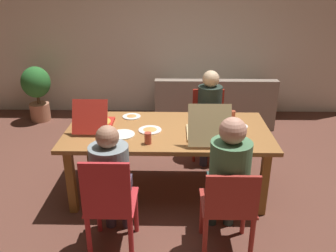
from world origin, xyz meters
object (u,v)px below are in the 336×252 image
at_px(plate_1, 150,130).
at_px(drinking_glass_1, 148,138).
at_px(person_0, 228,172).
at_px(plate_3, 238,126).
at_px(drinking_glass_0, 232,115).
at_px(chair_1, 110,204).
at_px(person_1, 111,176).
at_px(chair_0, 228,208).
at_px(pizza_box_1, 207,131).
at_px(plate_0, 132,116).
at_px(chair_2, 208,118).
at_px(person_2, 210,108).
at_px(couch, 213,106).
at_px(potted_plant, 37,89).
at_px(dining_table, 168,136).
at_px(plate_2, 122,134).
at_px(pizza_box_0, 95,122).

relative_size(plate_1, drinking_glass_1, 2.13).
bearing_deg(person_0, drinking_glass_1, 144.53).
height_order(person_0, plate_1, person_0).
relative_size(plate_3, drinking_glass_0, 1.99).
relative_size(chair_1, person_1, 0.82).
distance_m(chair_0, chair_1, 1.00).
height_order(person_1, drinking_glass_0, person_1).
relative_size(pizza_box_1, plate_0, 2.70).
relative_size(person_0, plate_0, 5.98).
bearing_deg(plate_3, plate_1, -172.65).
bearing_deg(pizza_box_1, plate_3, 35.28).
distance_m(plate_1, drinking_glass_0, 0.99).
xyz_separation_m(chair_2, plate_3, (0.24, -0.90, 0.26)).
bearing_deg(chair_2, drinking_glass_0, -73.40).
distance_m(person_2, couch, 1.32).
bearing_deg(potted_plant, couch, -1.26).
bearing_deg(chair_0, plate_1, 126.70).
bearing_deg(drinking_glass_0, plate_1, -159.88).
bearing_deg(couch, dining_table, -109.05).
relative_size(person_2, plate_2, 4.59).
height_order(dining_table, person_1, person_1).
distance_m(plate_0, plate_1, 0.46).
bearing_deg(person_0, person_2, 90.00).
distance_m(plate_1, drinking_glass_1, 0.32).
distance_m(chair_1, potted_plant, 3.63).
xyz_separation_m(person_0, couch, (0.19, 2.94, -0.45)).
distance_m(person_1, pizza_box_0, 1.00).
relative_size(plate_0, plate_2, 0.81).
bearing_deg(pizza_box_0, dining_table, -4.81).
height_order(chair_0, pizza_box_0, pizza_box_0).
relative_size(plate_2, drinking_glass_0, 2.47).
relative_size(person_1, couch, 0.62).
bearing_deg(person_0, plate_1, 130.93).
height_order(pizza_box_0, pizza_box_1, pizza_box_1).
relative_size(pizza_box_0, drinking_glass_1, 4.46).
bearing_deg(pizza_box_1, person_1, -141.08).
height_order(chair_1, plate_3, chair_1).
height_order(plate_0, plate_2, plate_0).
height_order(chair_2, pizza_box_0, pizza_box_0).
bearing_deg(plate_2, dining_table, 18.42).
relative_size(chair_0, couch, 0.45).
relative_size(dining_table, chair_2, 2.48).
relative_size(pizza_box_0, couch, 0.27).
bearing_deg(plate_3, person_1, -142.12).
bearing_deg(person_0, plate_3, 75.99).
height_order(chair_1, pizza_box_0, pizza_box_0).
distance_m(dining_table, plate_2, 0.50).
height_order(person_1, potted_plant, person_1).
relative_size(chair_0, chair_2, 0.98).
distance_m(chair_1, plate_2, 0.90).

